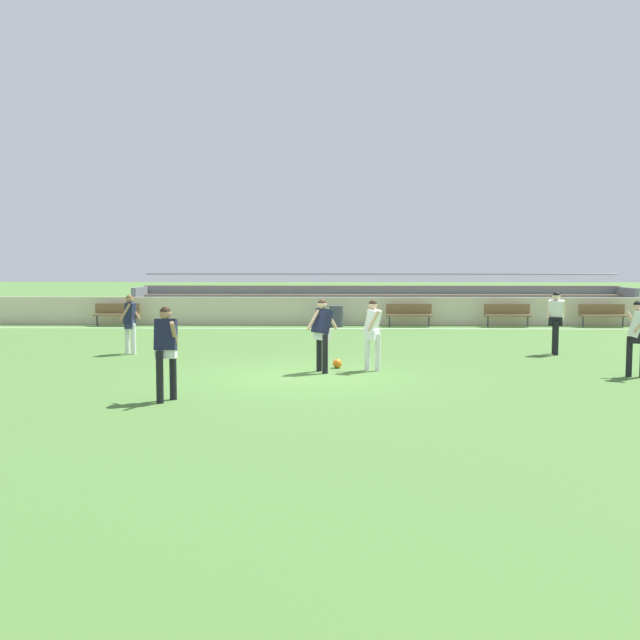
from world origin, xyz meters
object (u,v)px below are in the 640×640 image
(bleacher_stand, at_px, (381,302))
(player_white_wide_right, at_px, (637,332))
(bench_far_right, at_px, (409,313))
(bench_centre_sideline, at_px, (507,313))
(player_dark_wide_left, at_px, (322,329))
(bench_far_left, at_px, (117,312))
(soccer_ball, at_px, (337,363))
(player_dark_dropping_back, at_px, (166,345))
(bench_near_bin, at_px, (602,313))
(trash_bin, at_px, (336,316))
(player_white_challenging, at_px, (373,329))
(player_white_on_ball, at_px, (556,317))
(player_dark_trailing_run, at_px, (130,319))

(bleacher_stand, relative_size, player_white_wide_right, 12.56)
(bench_far_right, bearing_deg, player_white_wide_right, -73.16)
(bench_centre_sideline, distance_m, player_white_wide_right, 12.32)
(player_white_wide_right, bearing_deg, player_dark_wide_left, 176.03)
(bench_far_left, bearing_deg, soccer_ball, -51.65)
(player_white_wide_right, xyz_separation_m, soccer_ball, (-6.56, 1.15, -0.89))
(player_dark_dropping_back, bearing_deg, soccer_ball, 53.35)
(bench_near_bin, relative_size, bench_centre_sideline, 1.00)
(bench_far_right, height_order, player_dark_wide_left, player_dark_wide_left)
(trash_bin, bearing_deg, soccer_ball, -89.74)
(bench_far_right, distance_m, player_white_wide_right, 12.87)
(player_dark_wide_left, bearing_deg, player_dark_dropping_back, -128.21)
(player_white_challenging, relative_size, player_white_wide_right, 0.98)
(bench_far_left, bearing_deg, player_white_challenging, -50.09)
(bench_centre_sideline, height_order, bench_far_right, same)
(bench_centre_sideline, bearing_deg, player_white_wide_right, -90.69)
(player_white_on_ball, height_order, player_white_wide_right, player_white_on_ball)
(bench_near_bin, xyz_separation_m, trash_bin, (-10.47, -0.16, -0.13))
(player_white_on_ball, distance_m, player_dark_trailing_run, 11.69)
(bench_near_bin, xyz_separation_m, player_white_challenging, (-9.60, -11.53, 0.43))
(player_white_on_ball, height_order, soccer_ball, player_white_on_ball)
(bench_far_right, xyz_separation_m, trash_bin, (-2.89, -0.16, -0.13))
(bleacher_stand, xyz_separation_m, bench_far_left, (-10.72, -2.54, -0.30))
(bench_far_left, distance_m, player_dark_dropping_back, 16.35)
(player_white_challenging, bearing_deg, player_dark_dropping_back, -135.99)
(player_dark_dropping_back, relative_size, player_dark_trailing_run, 1.05)
(soccer_ball, bearing_deg, player_white_challenging, -24.63)
(trash_bin, height_order, player_dark_dropping_back, player_dark_dropping_back)
(bench_centre_sideline, distance_m, player_dark_wide_left, 13.78)
(bench_near_bin, xyz_separation_m, bench_centre_sideline, (-3.71, 0.00, 0.00))
(player_dark_dropping_back, bearing_deg, bench_near_bin, 48.57)
(bench_far_left, relative_size, bench_near_bin, 1.00)
(soccer_ball, bearing_deg, bench_far_right, 75.75)
(player_white_challenging, height_order, player_dark_wide_left, player_dark_wide_left)
(bench_far_left, xyz_separation_m, bench_far_right, (11.66, 0.00, 0.00))
(bench_centre_sideline, height_order, player_white_wide_right, player_white_wide_right)
(bench_far_right, distance_m, player_dark_trailing_run, 12.18)
(trash_bin, height_order, player_white_on_ball, player_white_on_ball)
(player_dark_dropping_back, xyz_separation_m, player_dark_trailing_run, (-2.63, 6.63, -0.06))
(bench_near_bin, bearing_deg, bench_centre_sideline, 180.00)
(player_dark_dropping_back, bearing_deg, player_white_wide_right, 17.24)
(player_dark_dropping_back, bearing_deg, bleacher_stand, 74.43)
(bench_near_bin, distance_m, player_white_wide_right, 12.91)
(bench_near_bin, relative_size, player_dark_wide_left, 1.07)
(player_dark_wide_left, bearing_deg, bench_far_left, 125.64)
(bench_near_bin, bearing_deg, bench_far_left, 180.00)
(player_white_challenging, bearing_deg, bench_far_left, 129.91)
(player_white_challenging, distance_m, player_white_on_ball, 5.99)
(bench_near_bin, distance_m, bench_centre_sideline, 3.71)
(player_dark_wide_left, xyz_separation_m, player_white_wide_right, (6.91, -0.48, -0.00))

